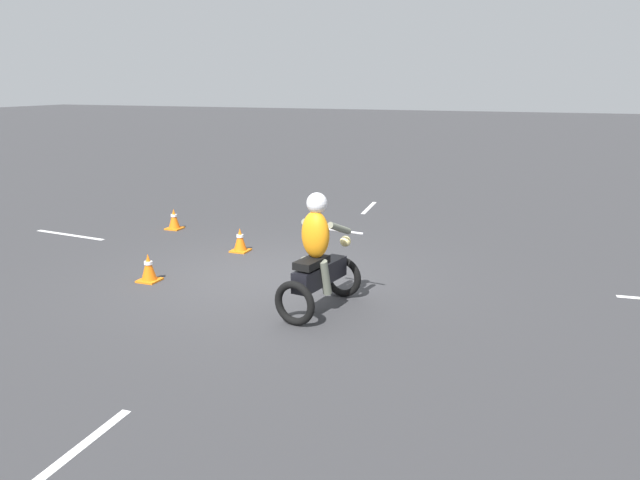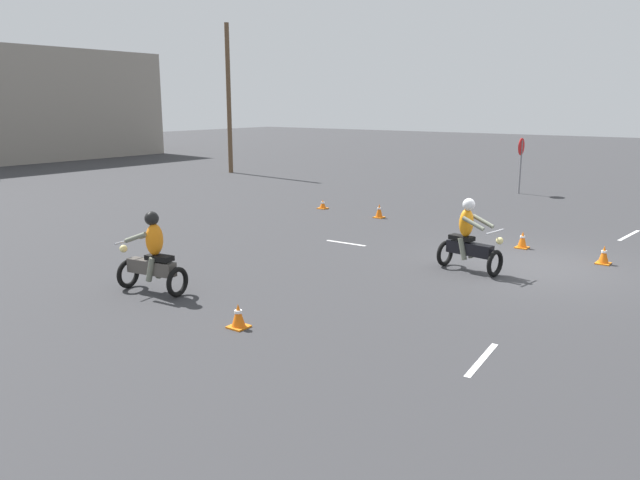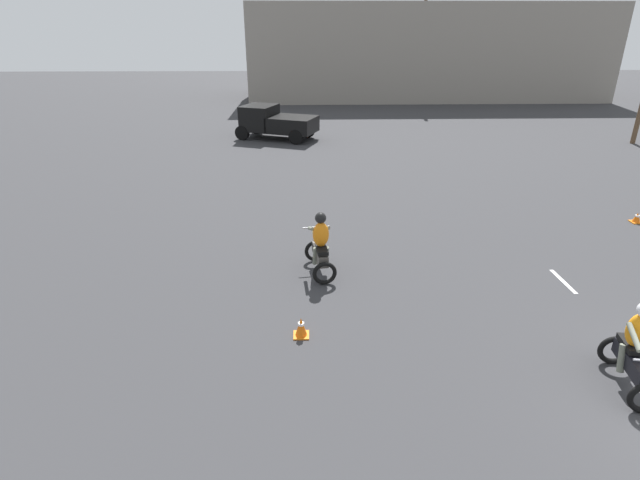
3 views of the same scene
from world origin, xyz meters
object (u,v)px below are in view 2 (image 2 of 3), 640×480
(traffic_cone_mid_center, at_px, (323,204))
(traffic_cone_far_center, at_px, (379,211))
(motorcycle_rider_background, at_px, (152,257))
(traffic_cone_far_right, at_px, (522,240))
(traffic_cone_mid_left, at_px, (604,255))
(motorcycle_rider_foreground, at_px, (469,240))
(stop_sign, at_px, (521,154))
(traffic_cone_near_right, at_px, (238,316))
(utility_pole_near, at_px, (229,99))

(traffic_cone_mid_center, bearing_deg, traffic_cone_far_center, -97.91)
(motorcycle_rider_background, xyz_separation_m, traffic_cone_far_right, (8.26, -4.68, -0.51))
(motorcycle_rider_background, distance_m, traffic_cone_mid_left, 10.32)
(motorcycle_rider_foreground, xyz_separation_m, stop_sign, (12.81, 3.21, 0.91))
(motorcycle_rider_foreground, bearing_deg, stop_sign, -156.63)
(traffic_cone_mid_center, relative_size, traffic_cone_far_right, 0.73)
(motorcycle_rider_background, bearing_deg, traffic_cone_mid_left, -49.61)
(traffic_cone_far_right, bearing_deg, motorcycle_rider_foreground, 175.20)
(motorcycle_rider_background, distance_m, traffic_cone_mid_center, 10.67)
(stop_sign, bearing_deg, traffic_cone_mid_left, -151.69)
(traffic_cone_near_right, bearing_deg, traffic_cone_mid_left, -26.04)
(traffic_cone_mid_left, bearing_deg, stop_sign, 28.31)
(motorcycle_rider_foreground, xyz_separation_m, traffic_cone_far_center, (4.54, 5.04, -0.50))
(traffic_cone_far_right, distance_m, utility_pole_near, 20.92)
(motorcycle_rider_background, height_order, stop_sign, stop_sign)
(traffic_cone_mid_left, bearing_deg, traffic_cone_mid_center, 76.40)
(traffic_cone_mid_center, bearing_deg, utility_pole_near, 59.00)
(motorcycle_rider_foreground, bearing_deg, traffic_cone_mid_left, 145.82)
(traffic_cone_mid_left, relative_size, traffic_cone_far_center, 0.95)
(traffic_cone_far_right, bearing_deg, utility_pole_near, 65.71)
(motorcycle_rider_foreground, height_order, traffic_cone_mid_left, motorcycle_rider_foreground)
(stop_sign, xyz_separation_m, traffic_cone_far_right, (-9.83, -3.46, -1.42))
(motorcycle_rider_foreground, bearing_deg, traffic_cone_near_right, -6.86)
(stop_sign, height_order, traffic_cone_far_right, stop_sign)
(motorcycle_rider_foreground, relative_size, traffic_cone_far_right, 3.70)
(stop_sign, xyz_separation_m, traffic_cone_mid_left, (-10.33, -5.56, -1.42))
(traffic_cone_far_right, height_order, utility_pole_near, utility_pole_near)
(utility_pole_near, bearing_deg, traffic_cone_far_center, -117.16)
(traffic_cone_mid_center, bearing_deg, traffic_cone_far_right, -103.68)
(motorcycle_rider_foreground, bearing_deg, utility_pole_near, -112.43)
(traffic_cone_near_right, height_order, traffic_cone_far_right, traffic_cone_far_right)
(traffic_cone_near_right, distance_m, traffic_cone_far_right, 8.93)
(traffic_cone_far_center, bearing_deg, motorcycle_rider_foreground, -131.99)
(motorcycle_rider_foreground, relative_size, traffic_cone_near_right, 3.91)
(traffic_cone_far_right, distance_m, traffic_cone_far_center, 5.51)
(traffic_cone_near_right, bearing_deg, stop_sign, 4.76)
(traffic_cone_far_right, bearing_deg, traffic_cone_far_center, 73.62)
(motorcycle_rider_background, xyz_separation_m, stop_sign, (18.09, -1.22, 0.91))
(traffic_cone_far_center, bearing_deg, traffic_cone_mid_center, 82.09)
(traffic_cone_near_right, bearing_deg, utility_pole_near, 44.42)
(motorcycle_rider_background, bearing_deg, motorcycle_rider_foreground, -48.46)
(motorcycle_rider_foreground, distance_m, utility_pole_near, 22.00)
(motorcycle_rider_foreground, distance_m, motorcycle_rider_background, 6.89)
(motorcycle_rider_background, height_order, traffic_cone_mid_center, motorcycle_rider_background)
(motorcycle_rider_background, relative_size, traffic_cone_mid_left, 3.75)
(motorcycle_rider_foreground, xyz_separation_m, utility_pole_near, (11.45, 18.52, 3.16))
(stop_sign, relative_size, utility_pole_near, 0.30)
(motorcycle_rider_background, bearing_deg, traffic_cone_mid_center, 8.88)
(stop_sign, height_order, traffic_cone_far_center, stop_sign)
(traffic_cone_near_right, bearing_deg, motorcycle_rider_foreground, -16.17)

